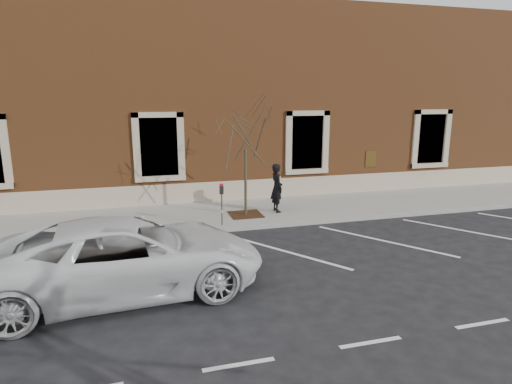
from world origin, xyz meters
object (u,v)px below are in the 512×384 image
object	(u,v)px
parking_meter	(222,197)
sapling	(245,131)
white_truck	(127,256)
man	(277,188)

from	to	relation	value
parking_meter	sapling	xyz separation A→B (m)	(1.05, 1.01, 2.01)
parking_meter	white_truck	size ratio (longest dim) A/B	0.23
man	white_truck	size ratio (longest dim) A/B	0.29
man	parking_meter	bearing A→B (deg)	114.21
sapling	white_truck	distance (m)	6.71
parking_meter	sapling	size ratio (longest dim) A/B	0.32
man	sapling	world-z (taller)	sapling
man	sapling	size ratio (longest dim) A/B	0.42
white_truck	parking_meter	bearing A→B (deg)	-40.74
sapling	white_truck	bearing A→B (deg)	-128.57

